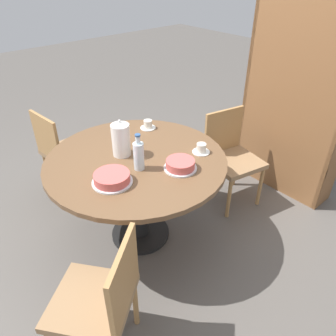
# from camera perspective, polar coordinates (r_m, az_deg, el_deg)

# --- Properties ---
(ground_plane) EXTENTS (14.00, 14.00, 0.00)m
(ground_plane) POSITION_cam_1_polar(r_m,az_deg,el_deg) (2.84, -4.77, -11.36)
(ground_plane) COLOR #56514C
(dining_table) EXTENTS (1.32, 1.32, 0.75)m
(dining_table) POSITION_cam_1_polar(r_m,az_deg,el_deg) (2.45, -5.43, -1.11)
(dining_table) COLOR black
(dining_table) RESTS_ON ground_plane
(chair_a) EXTENTS (0.50, 0.50, 0.85)m
(chair_a) POSITION_cam_1_polar(r_m,az_deg,el_deg) (3.01, 10.95, 2.19)
(chair_a) COLOR #A87A47
(chair_a) RESTS_ON ground_plane
(chair_b) EXTENTS (0.46, 0.46, 0.85)m
(chair_b) POSITION_cam_1_polar(r_m,az_deg,el_deg) (3.19, -17.70, 2.98)
(chair_b) COLOR #A87A47
(chair_b) RESTS_ON ground_plane
(chair_c) EXTENTS (0.59, 0.59, 0.85)m
(chair_c) POSITION_cam_1_polar(r_m,az_deg,el_deg) (1.90, -11.51, -21.44)
(chair_c) COLOR #A87A47
(chair_c) RESTS_ON ground_plane
(bookshelf) EXTENTS (0.95, 0.28, 1.76)m
(bookshelf) POSITION_cam_1_polar(r_m,az_deg,el_deg) (3.19, 21.30, 10.05)
(bookshelf) COLOR brown
(bookshelf) RESTS_ON ground_plane
(coffee_pot) EXTENTS (0.13, 0.13, 0.28)m
(coffee_pot) POSITION_cam_1_polar(r_m,az_deg,el_deg) (2.38, -8.20, 5.03)
(coffee_pot) COLOR white
(coffee_pot) RESTS_ON dining_table
(water_bottle) EXTENTS (0.07, 0.07, 0.26)m
(water_bottle) POSITION_cam_1_polar(r_m,az_deg,el_deg) (2.21, -5.12, 2.25)
(water_bottle) COLOR silver
(water_bottle) RESTS_ON dining_table
(cake_main) EXTENTS (0.26, 0.26, 0.07)m
(cake_main) POSITION_cam_1_polar(r_m,az_deg,el_deg) (2.13, -9.73, -1.80)
(cake_main) COLOR silver
(cake_main) RESTS_ON dining_table
(cake_second) EXTENTS (0.23, 0.23, 0.07)m
(cake_second) POSITION_cam_1_polar(r_m,az_deg,el_deg) (2.23, 2.16, 0.56)
(cake_second) COLOR silver
(cake_second) RESTS_ON dining_table
(cup_a) EXTENTS (0.13, 0.13, 0.07)m
(cup_a) POSITION_cam_1_polar(r_m,az_deg,el_deg) (2.78, -3.51, 7.48)
(cup_a) COLOR white
(cup_a) RESTS_ON dining_table
(cup_b) EXTENTS (0.13, 0.13, 0.07)m
(cup_b) POSITION_cam_1_polar(r_m,az_deg,el_deg) (2.44, 5.80, 3.32)
(cup_b) COLOR white
(cup_b) RESTS_ON dining_table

